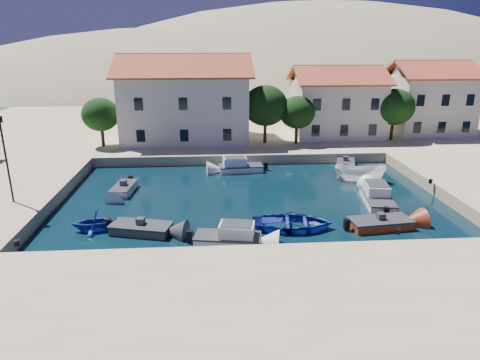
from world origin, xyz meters
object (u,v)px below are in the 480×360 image
building_left (185,97)px  cabin_cruiser_south (228,237)px  cabin_cruiser_east (378,198)px  rowboat_south (293,228)px  boat_east (360,181)px  building_mid (336,101)px  building_right (429,97)px  lamppost (5,151)px

building_left → cabin_cruiser_south: size_ratio=3.39×
cabin_cruiser_east → rowboat_south: bearing=128.4°
cabin_cruiser_south → boat_east: (12.43, 11.76, -0.48)m
building_left → boat_east: building_left is taller
building_left → building_mid: bearing=3.2°
building_mid → building_right: bearing=4.8°
lamppost → rowboat_south: 20.68m
lamppost → building_left: bearing=60.1°
rowboat_south → cabin_cruiser_east: 8.56m
cabin_cruiser_east → building_mid: bearing=2.7°
cabin_cruiser_south → cabin_cruiser_east: (11.94, 6.26, -0.00)m
building_left → cabin_cruiser_east: building_left is taller
cabin_cruiser_south → lamppost: bearing=169.3°
building_left → cabin_cruiser_south: 26.71m
building_left → building_mid: 18.04m
building_left → cabin_cruiser_east: (15.71, -19.61, -5.46)m
rowboat_south → boat_east: size_ratio=1.18×
cabin_cruiser_east → lamppost: bearing=99.8°
building_left → cabin_cruiser_east: size_ratio=2.88×
building_left → building_right: (30.00, 2.00, -0.46)m
building_mid → building_right: size_ratio=1.11×
rowboat_south → building_left: bearing=25.5°
lamppost → cabin_cruiser_south: (15.27, -5.87, -4.28)m
building_mid → boat_east: building_mid is taller
building_left → lamppost: bearing=-119.9°
building_left → rowboat_south: building_left is taller
building_right → cabin_cruiser_south: building_right is taller
building_mid → lamppost: building_mid is taller
building_right → rowboat_south: size_ratio=1.75×
building_right → rowboat_south: (-21.73, -25.80, -5.47)m
building_mid → cabin_cruiser_east: building_mid is taller
building_right → boat_east: bearing=-130.6°
building_right → rowboat_south: 34.17m
building_right → boat_east: building_right is taller
building_right → cabin_cruiser_south: (-26.23, -27.87, -5.00)m
building_mid → rowboat_south: bearing=-111.4°
rowboat_south → boat_east: bearing=-33.0°
building_mid → lamppost: (-29.50, -21.00, -0.47)m
cabin_cruiser_south → boat_east: 17.12m
cabin_cruiser_south → rowboat_south: size_ratio=0.80×
building_right → lamppost: (-41.50, -22.00, -0.72)m
building_left → lamppost: (-11.50, -20.00, -1.18)m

